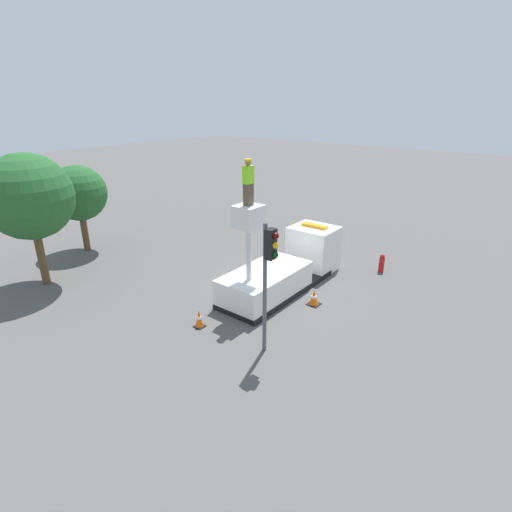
% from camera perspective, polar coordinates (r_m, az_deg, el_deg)
% --- Properties ---
extents(ground_plane, '(120.00, 120.00, 0.00)m').
position_cam_1_polar(ground_plane, '(18.52, 3.07, -4.92)').
color(ground_plane, '#565451').
extents(bucket_truck, '(7.23, 2.24, 4.44)m').
position_cam_1_polar(bucket_truck, '(18.60, 4.20, -1.83)').
color(bucket_truck, black).
rests_on(bucket_truck, ground).
extents(worker, '(0.40, 0.26, 1.75)m').
position_cam_1_polar(worker, '(15.20, -1.11, 10.46)').
color(worker, brown).
rests_on(worker, bucket_truck).
extents(traffic_light_pole, '(0.34, 0.57, 4.66)m').
position_cam_1_polar(traffic_light_pole, '(12.79, 1.83, -1.19)').
color(traffic_light_pole, '#515156').
rests_on(traffic_light_pole, ground).
extents(fire_hydrant, '(0.51, 0.27, 0.96)m').
position_cam_1_polar(fire_hydrant, '(21.23, 17.51, -0.99)').
color(fire_hydrant, red).
rests_on(fire_hydrant, ground).
extents(traffic_cone_rear, '(0.39, 0.39, 0.73)m').
position_cam_1_polar(traffic_cone_rear, '(15.71, -8.12, -8.88)').
color(traffic_cone_rear, black).
rests_on(traffic_cone_rear, ground).
extents(traffic_cone_curbside, '(0.52, 0.52, 0.67)m').
position_cam_1_polar(traffic_cone_curbside, '(17.32, 8.29, -5.94)').
color(traffic_cone_curbside, black).
rests_on(traffic_cone_curbside, ground).
extents(tree_left_bg, '(3.84, 3.84, 6.14)m').
position_cam_1_polar(tree_left_bg, '(20.41, -29.71, 7.32)').
color(tree_left_bg, brown).
rests_on(tree_left_bg, ground).
extents(tree_right_bg, '(3.08, 3.08, 4.91)m').
position_cam_1_polar(tree_right_bg, '(24.46, -24.03, 8.16)').
color(tree_right_bg, brown).
rests_on(tree_right_bg, ground).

